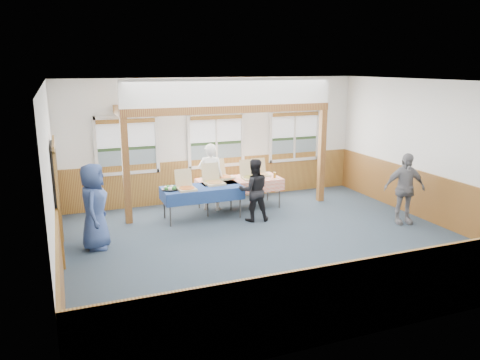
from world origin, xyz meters
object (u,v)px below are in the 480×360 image
Objects in this scene: table_right at (239,181)px; woman_white at (211,177)px; person_grey at (404,189)px; table_left at (202,189)px; woman_black at (254,190)px; man_blue at (94,206)px.

table_right is 0.72m from woman_white.
person_grey is (3.74, -2.54, -0.03)m from woman_white.
table_right is at bearing -167.57° from woman_white.
table_left is 1.18m from table_right.
table_left is at bearing -18.91° from woman_black.
table_right is 1.43× the size of woman_black.
woman_white is 1.03× the size of person_grey.
table_left is 1.21× the size of woman_white.
man_blue is at bearing -172.91° from person_grey.
woman_white reaches higher than table_left.
man_blue is 6.68m from person_grey.
man_blue reaches higher than woman_black.
woman_white reaches higher than table_right.
man_blue is (-3.57, -1.45, 0.14)m from table_right.
person_grey reaches higher than table_left.
woman_white is 1.15× the size of woman_black.
man_blue reaches higher than table_left.
table_left is at bearing 169.77° from person_grey.
table_right is at bearing 44.30° from table_left.
table_right is 3.88m from person_grey.
person_grey is (3.08, -1.38, 0.08)m from woman_black.
woman_black reaches higher than table_right.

